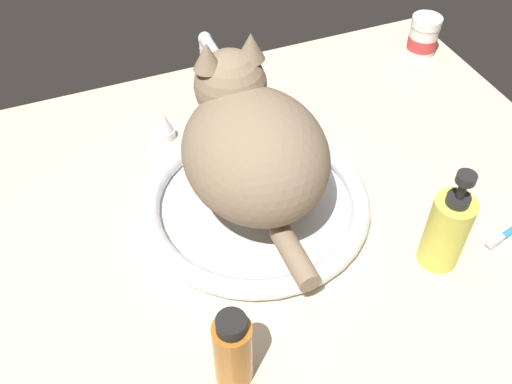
% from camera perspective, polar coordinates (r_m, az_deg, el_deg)
% --- Properties ---
extents(countertop, '(1.08, 0.81, 0.03)m').
position_cam_1_polar(countertop, '(0.91, 0.53, -2.06)').
color(countertop, beige).
rests_on(countertop, ground).
extents(sink_basin, '(0.36, 0.36, 0.03)m').
position_cam_1_polar(sink_basin, '(0.89, 0.00, -1.17)').
color(sink_basin, white).
rests_on(sink_basin, countertop).
extents(faucet, '(0.20, 0.10, 0.19)m').
position_cam_1_polar(faucet, '(1.00, -4.61, 9.55)').
color(faucet, silver).
rests_on(faucet, countertop).
extents(cat, '(0.21, 0.34, 0.22)m').
position_cam_1_polar(cat, '(0.82, -0.47, 4.76)').
color(cat, '#8C755B').
rests_on(cat, sink_basin).
extents(amber_bottle, '(0.05, 0.05, 0.13)m').
position_cam_1_polar(amber_bottle, '(0.69, -2.32, -15.52)').
color(amber_bottle, '#B2661E').
rests_on(amber_bottle, countertop).
extents(soap_pump_bottle, '(0.06, 0.06, 0.17)m').
position_cam_1_polar(soap_pump_bottle, '(0.83, 18.48, -3.60)').
color(soap_pump_bottle, '#E5DB4C').
rests_on(soap_pump_bottle, countertop).
extents(pill_bottle, '(0.06, 0.06, 0.08)m').
position_cam_1_polar(pill_bottle, '(1.26, 16.33, 14.61)').
color(pill_bottle, white).
rests_on(pill_bottle, countertop).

